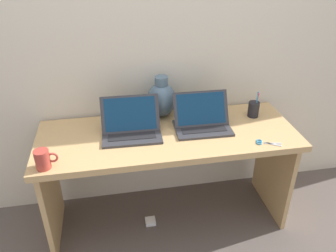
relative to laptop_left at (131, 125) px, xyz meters
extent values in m
plane|color=#564C47|center=(0.22, -0.04, -0.77)|extent=(6.00, 6.00, 0.00)
cube|color=beige|center=(0.22, 0.30, 0.43)|extent=(4.40, 0.04, 2.40)
cube|color=tan|center=(0.22, -0.04, -0.08)|extent=(1.60, 0.60, 0.04)
cube|color=tan|center=(-0.54, -0.04, -0.43)|extent=(0.03, 0.51, 0.67)
cube|color=tan|center=(0.98, -0.04, -0.43)|extent=(0.03, 0.51, 0.67)
cube|color=#333338|center=(0.00, -0.03, -0.05)|extent=(0.36, 0.26, 0.01)
cube|color=black|center=(0.00, -0.03, -0.04)|extent=(0.29, 0.16, 0.00)
cube|color=#333338|center=(0.00, 0.04, 0.06)|extent=(0.36, 0.13, 0.20)
cube|color=navy|center=(0.00, 0.04, 0.06)|extent=(0.32, 0.12, 0.18)
cube|color=#333338|center=(0.44, -0.03, -0.05)|extent=(0.35, 0.24, 0.01)
cube|color=black|center=(0.44, -0.03, -0.04)|extent=(0.28, 0.15, 0.00)
cube|color=#333338|center=(0.45, 0.03, 0.05)|extent=(0.35, 0.13, 0.20)
cube|color=navy|center=(0.45, 0.03, 0.05)|extent=(0.31, 0.11, 0.18)
ellipsoid|color=slate|center=(0.22, 0.20, 0.06)|extent=(0.19, 0.19, 0.23)
cylinder|color=slate|center=(0.22, 0.20, 0.19)|extent=(0.09, 0.09, 0.06)
cylinder|color=#B23D33|center=(-0.48, -0.27, 0.00)|extent=(0.08, 0.08, 0.11)
torus|color=#B23D33|center=(-0.43, -0.27, 0.00)|extent=(0.06, 0.01, 0.06)
cylinder|color=black|center=(0.82, 0.08, -0.01)|extent=(0.07, 0.07, 0.10)
cylinder|color=#D83359|center=(0.84, 0.08, 0.05)|extent=(0.01, 0.04, 0.14)
cylinder|color=#338CBF|center=(0.84, 0.07, 0.05)|extent=(0.01, 0.01, 0.15)
cylinder|color=#D83359|center=(0.84, 0.08, 0.05)|extent=(0.01, 0.02, 0.15)
cube|color=#B7B7BC|center=(0.81, -0.27, -0.06)|extent=(0.10, 0.03, 0.00)
cube|color=#B7B7BC|center=(0.80, -0.28, -0.06)|extent=(0.09, 0.06, 0.00)
torus|color=#338CBF|center=(0.73, -0.25, -0.05)|extent=(0.03, 0.03, 0.01)
torus|color=#338CBF|center=(0.73, -0.23, -0.05)|extent=(0.03, 0.04, 0.01)
cube|color=white|center=(0.09, -0.07, -0.75)|extent=(0.07, 0.07, 0.03)
camera|label=1|loc=(-0.10, -1.81, 1.03)|focal=36.37mm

